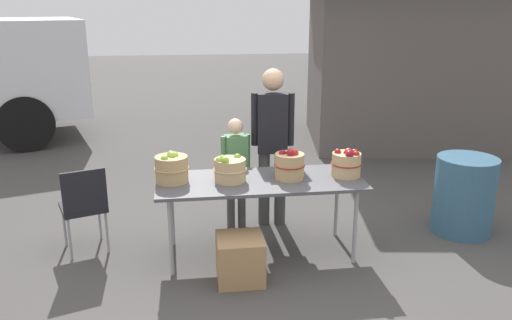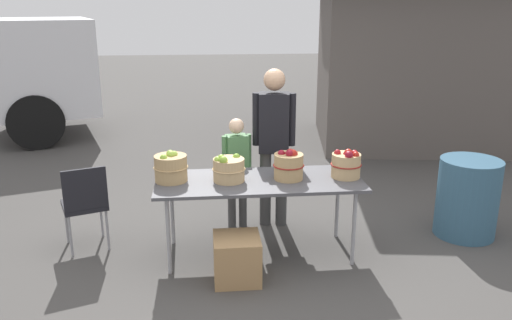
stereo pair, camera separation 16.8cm
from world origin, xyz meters
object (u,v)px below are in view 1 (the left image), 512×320
(child_customer, at_px, (236,165))
(produce_crate, at_px, (240,259))
(apple_basket_green_1, at_px, (230,169))
(apple_basket_red_0, at_px, (290,165))
(apple_basket_red_1, at_px, (347,163))
(vendor_adult, at_px, (273,136))
(market_table, at_px, (260,184))
(trash_barrel, at_px, (464,195))
(apple_basket_green_0, at_px, (172,168))
(folding_chair, at_px, (84,203))

(child_customer, height_order, produce_crate, child_customer)
(apple_basket_green_1, height_order, apple_basket_red_0, apple_basket_red_0)
(apple_basket_red_1, distance_m, vendor_adult, 0.91)
(vendor_adult, relative_size, produce_crate, 4.22)
(market_table, xyz_separation_m, apple_basket_green_1, (-0.28, 0.00, 0.16))
(apple_basket_green_1, bearing_deg, apple_basket_red_0, -0.05)
(market_table, distance_m, vendor_adult, 0.77)
(trash_barrel, bearing_deg, vendor_adult, 166.64)
(apple_basket_red_0, xyz_separation_m, vendor_adult, (-0.05, 0.68, 0.11))
(apple_basket_green_0, height_order, vendor_adult, vendor_adult)
(apple_basket_green_1, height_order, child_customer, child_customer)
(apple_basket_red_1, bearing_deg, apple_basket_red_0, 179.90)
(apple_basket_red_1, relative_size, child_customer, 0.24)
(apple_basket_green_0, distance_m, folding_chair, 0.94)
(apple_basket_red_0, distance_m, folding_chair, 1.97)
(market_table, height_order, apple_basket_red_0, apple_basket_red_0)
(produce_crate, bearing_deg, apple_basket_green_1, 94.89)
(produce_crate, bearing_deg, vendor_adult, 67.81)
(trash_barrel, bearing_deg, apple_basket_green_0, -176.76)
(apple_basket_red_1, bearing_deg, trash_barrel, 9.28)
(apple_basket_red_0, xyz_separation_m, folding_chair, (-1.92, 0.25, -0.38))
(trash_barrel, height_order, produce_crate, trash_barrel)
(market_table, bearing_deg, folding_chair, 171.30)
(apple_basket_red_1, xyz_separation_m, produce_crate, (-1.06, -0.46, -0.68))
(apple_basket_green_0, bearing_deg, apple_basket_green_1, -5.58)
(child_customer, height_order, folding_chair, child_customer)
(apple_basket_green_0, height_order, child_customer, child_customer)
(market_table, distance_m, produce_crate, 0.73)
(folding_chair, bearing_deg, trash_barrel, 159.64)
(child_customer, distance_m, folding_chair, 1.54)
(vendor_adult, distance_m, child_customer, 0.49)
(folding_chair, bearing_deg, produce_crate, 133.08)
(apple_basket_green_1, bearing_deg, vendor_adult, 53.31)
(apple_basket_green_1, bearing_deg, apple_basket_red_1, -0.07)
(market_table, xyz_separation_m, child_customer, (-0.17, 0.64, -0.00))
(vendor_adult, height_order, folding_chair, vendor_adult)
(produce_crate, bearing_deg, market_table, 62.47)
(child_customer, height_order, trash_barrel, child_customer)
(apple_basket_green_0, height_order, folding_chair, apple_basket_green_0)
(apple_basket_red_1, xyz_separation_m, vendor_adult, (-0.59, 0.68, 0.11))
(produce_crate, bearing_deg, apple_basket_red_0, 42.04)
(apple_basket_green_0, xyz_separation_m, child_customer, (0.64, 0.59, -0.18))
(vendor_adult, xyz_separation_m, child_customer, (-0.39, -0.04, -0.29))
(folding_chair, xyz_separation_m, produce_crate, (1.40, -0.72, -0.31))
(apple_basket_green_1, relative_size, produce_crate, 0.77)
(trash_barrel, relative_size, produce_crate, 2.03)
(apple_basket_green_0, bearing_deg, child_customer, 42.70)
(apple_basket_red_1, height_order, vendor_adult, vendor_adult)
(market_table, bearing_deg, trash_barrel, 5.79)
(apple_basket_green_0, relative_size, apple_basket_red_1, 1.09)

